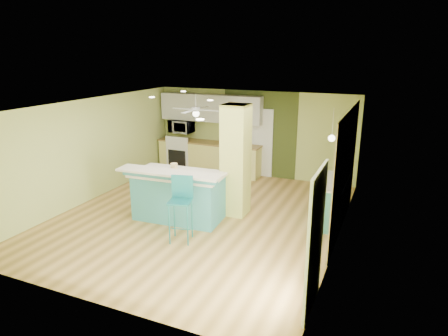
% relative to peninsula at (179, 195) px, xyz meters
% --- Properties ---
extents(floor, '(6.00, 7.00, 0.01)m').
position_rel_peninsula_xyz_m(floor, '(0.38, 0.27, -0.56)').
color(floor, olive).
rests_on(floor, ground).
extents(ceiling, '(6.00, 7.00, 0.01)m').
position_rel_peninsula_xyz_m(ceiling, '(0.38, 0.27, 1.95)').
color(ceiling, white).
rests_on(ceiling, wall_back).
extents(wall_back, '(6.00, 0.01, 2.50)m').
position_rel_peninsula_xyz_m(wall_back, '(0.38, 3.78, 0.69)').
color(wall_back, '#BAC86B').
rests_on(wall_back, floor).
extents(wall_front, '(6.00, 0.01, 2.50)m').
position_rel_peninsula_xyz_m(wall_front, '(0.38, -3.23, 0.69)').
color(wall_front, '#BAC86B').
rests_on(wall_front, floor).
extents(wall_left, '(0.01, 7.00, 2.50)m').
position_rel_peninsula_xyz_m(wall_left, '(-2.62, 0.27, 0.69)').
color(wall_left, '#BAC86B').
rests_on(wall_left, floor).
extents(wall_right, '(0.01, 7.00, 2.50)m').
position_rel_peninsula_xyz_m(wall_right, '(3.39, 0.27, 0.69)').
color(wall_right, '#BAC86B').
rests_on(wall_right, floor).
extents(wood_panel, '(0.02, 3.40, 2.50)m').
position_rel_peninsula_xyz_m(wood_panel, '(3.37, 0.87, 0.69)').
color(wood_panel, '#987E56').
rests_on(wood_panel, floor).
extents(olive_accent, '(2.20, 0.02, 2.50)m').
position_rel_peninsula_xyz_m(olive_accent, '(0.58, 3.76, 0.69)').
color(olive_accent, '#3E4A1D').
rests_on(olive_accent, floor).
extents(interior_door, '(0.82, 0.05, 2.00)m').
position_rel_peninsula_xyz_m(interior_door, '(0.58, 3.73, 0.44)').
color(interior_door, white).
rests_on(interior_door, floor).
extents(french_door, '(0.04, 1.08, 2.10)m').
position_rel_peninsula_xyz_m(french_door, '(3.35, -2.03, 0.49)').
color(french_door, white).
rests_on(french_door, floor).
extents(column, '(0.55, 0.55, 2.50)m').
position_rel_peninsula_xyz_m(column, '(1.03, 0.77, 0.69)').
color(column, '#C8CC5E').
rests_on(column, floor).
extents(kitchen_run, '(3.25, 0.63, 0.94)m').
position_rel_peninsula_xyz_m(kitchen_run, '(-0.92, 3.47, -0.09)').
color(kitchen_run, '#EAE47A').
rests_on(kitchen_run, floor).
extents(stove, '(0.76, 0.66, 1.08)m').
position_rel_peninsula_xyz_m(stove, '(-1.87, 3.46, -0.10)').
color(stove, white).
rests_on(stove, floor).
extents(upper_cabinets, '(3.20, 0.34, 0.80)m').
position_rel_peninsula_xyz_m(upper_cabinets, '(-0.92, 3.59, 1.39)').
color(upper_cabinets, silver).
rests_on(upper_cabinets, wall_back).
extents(microwave, '(0.70, 0.48, 0.39)m').
position_rel_peninsula_xyz_m(microwave, '(-1.87, 3.47, 0.79)').
color(microwave, white).
rests_on(microwave, wall_back).
extents(ceiling_fan, '(1.41, 1.41, 0.61)m').
position_rel_peninsula_xyz_m(ceiling_fan, '(-0.72, 2.27, 1.52)').
color(ceiling_fan, silver).
rests_on(ceiling_fan, ceiling).
extents(pendant_lamp, '(0.14, 0.14, 0.69)m').
position_rel_peninsula_xyz_m(pendant_lamp, '(3.03, 1.02, 1.33)').
color(pendant_lamp, silver).
rests_on(pendant_lamp, ceiling).
extents(wall_decor, '(0.03, 0.90, 0.70)m').
position_rel_peninsula_xyz_m(wall_decor, '(3.35, 1.07, 0.99)').
color(wall_decor, brown).
rests_on(wall_decor, wood_panel).
extents(peninsula, '(2.29, 1.33, 1.21)m').
position_rel_peninsula_xyz_m(peninsula, '(0.00, 0.00, 0.00)').
color(peninsula, teal).
rests_on(peninsula, floor).
extents(bar_stool, '(0.52, 0.52, 1.29)m').
position_rel_peninsula_xyz_m(bar_stool, '(0.56, -0.86, 0.30)').
color(bar_stool, '#1C7880').
rests_on(bar_stool, floor).
extents(side_counter, '(0.62, 1.46, 0.94)m').
position_rel_peninsula_xyz_m(side_counter, '(3.08, 1.18, -0.09)').
color(side_counter, teal).
rests_on(side_counter, floor).
extents(fruit_bowl, '(0.36, 0.36, 0.08)m').
position_rel_peninsula_xyz_m(fruit_bowl, '(-0.29, 3.39, 0.42)').
color(fruit_bowl, '#392117').
rests_on(fruit_bowl, kitchen_run).
extents(canister, '(0.16, 0.16, 0.18)m').
position_rel_peninsula_xyz_m(canister, '(-0.15, 0.10, 0.58)').
color(canister, yellow).
rests_on(canister, peninsula).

